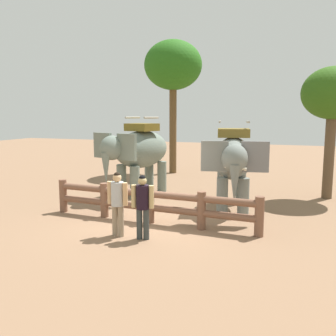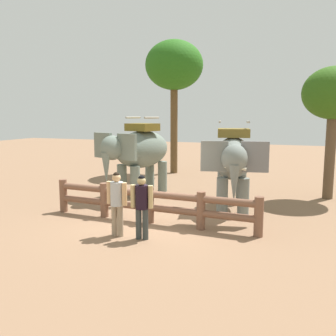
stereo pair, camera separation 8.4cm
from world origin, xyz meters
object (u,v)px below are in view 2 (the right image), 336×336
Objects in this scene: tree_far_left at (174,67)px; tree_back_center at (334,96)px; tourist_woman_in_black at (142,202)px; elephant_center at (233,161)px; log_fence at (150,202)px; elephant_near_left at (139,151)px; tourist_man_in_blue at (117,199)px.

tree_back_center is (7.43, -3.65, -1.76)m from tree_far_left.
tree_back_center is at bearing -26.17° from tree_far_left.
elephant_center is at bearing 66.18° from tourist_woman_in_black.
tree_far_left reaches higher than log_fence.
tourist_woman_in_black is (0.38, -1.37, 0.34)m from log_fence.
elephant_near_left is 1.04× the size of elephant_center.
tourist_woman_in_black is 11.54m from tree_far_left.
elephant_center is at bearing 48.38° from log_fence.
tree_far_left is (-2.13, 10.19, 4.57)m from tourist_man_in_blue.
tree_back_center reaches higher than tourist_woman_in_black.
elephant_center is 4.29m from tourist_man_in_blue.
tree_back_center is at bearing 55.01° from tourist_woman_in_black.
elephant_center reaches higher than log_fence.
elephant_near_left is at bearing 116.08° from tourist_woman_in_black.
log_fence is 10.41m from tree_far_left.
elephant_near_left reaches higher than elephant_center.
tourist_woman_in_black is (2.28, -4.65, -0.76)m from elephant_near_left.
tourist_woman_in_black is 0.71m from tourist_man_in_blue.
tourist_woman_in_black is at bearing -74.33° from log_fence.
elephant_near_left is at bearing 164.50° from elephant_center.
tourist_man_in_blue reaches higher than tourist_woman_in_black.
tree_far_left is (-2.45, 8.84, 4.93)m from log_fence.
log_fence is at bearing -133.80° from tree_back_center.
tree_back_center is (4.59, 6.55, 2.83)m from tourist_woman_in_black.
elephant_near_left is at bearing 119.98° from log_fence.
elephant_near_left is 0.52× the size of tree_far_left.
log_fence is 1.78× the size of elephant_near_left.
elephant_near_left is 4.95m from tourist_man_in_blue.
tree_far_left reaches higher than elephant_near_left.
tourist_man_in_blue is (-0.71, 0.01, 0.02)m from tourist_woman_in_black.
elephant_center is 8.87m from tree_far_left.
tourist_man_in_blue is at bearing 179.09° from tourist_woman_in_black.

